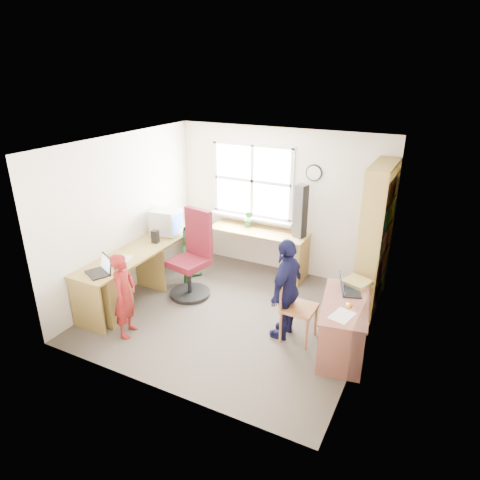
{
  "coord_description": "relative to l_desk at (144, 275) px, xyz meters",
  "views": [
    {
      "loc": [
        2.48,
        -4.61,
        3.28
      ],
      "look_at": [
        0.0,
        0.25,
        1.05
      ],
      "focal_mm": 32.0,
      "sensor_mm": 36.0,
      "label": 1
    }
  ],
  "objects": [
    {
      "name": "room",
      "position": [
        1.32,
        0.38,
        0.76
      ],
      "size": [
        3.64,
        3.44,
        2.44
      ],
      "color": "#443D35",
      "rests_on": "ground"
    },
    {
      "name": "l_desk",
      "position": [
        0.0,
        0.0,
        0.0
      ],
      "size": [
        2.38,
        2.95,
        0.75
      ],
      "color": "#A08340",
      "rests_on": "ground"
    },
    {
      "name": "right_desk",
      "position": [
        2.9,
        0.19,
        0.03
      ],
      "size": [
        0.74,
        1.24,
        0.67
      ],
      "rotation": [
        0.0,
        0.0,
        0.19
      ],
      "color": "brown",
      "rests_on": "ground"
    },
    {
      "name": "bookshelf",
      "position": [
        2.96,
        1.47,
        0.55
      ],
      "size": [
        0.3,
        1.02,
        2.1
      ],
      "color": "#A08340",
      "rests_on": "ground"
    },
    {
      "name": "swivel_chair",
      "position": [
        0.5,
        0.56,
        0.12
      ],
      "size": [
        0.73,
        0.73,
        1.33
      ],
      "rotation": [
        0.0,
        0.0,
        -0.2
      ],
      "color": "black",
      "rests_on": "ground"
    },
    {
      "name": "wooden_chair",
      "position": [
        2.26,
        0.17,
        0.05
      ],
      "size": [
        0.41,
        0.41,
        0.93
      ],
      "rotation": [
        0.0,
        0.0,
        -0.02
      ],
      "color": "#A96538",
      "rests_on": "ground"
    },
    {
      "name": "crt_monitor",
      "position": [
        -0.2,
        0.88,
        0.5
      ],
      "size": [
        0.46,
        0.42,
        0.41
      ],
      "rotation": [
        0.0,
        0.0,
        0.11
      ],
      "color": "silver",
      "rests_on": "l_desk"
    },
    {
      "name": "laptop_left",
      "position": [
        -0.13,
        -0.66,
        0.35
      ],
      "size": [
        0.42,
        0.39,
        0.23
      ],
      "rotation": [
        0.0,
        0.0,
        -0.45
      ],
      "color": "black",
      "rests_on": "l_desk"
    },
    {
      "name": "laptop_right",
      "position": [
        2.85,
        0.45,
        0.27
      ],
      "size": [
        0.36,
        0.39,
        0.22
      ],
      "rotation": [
        0.0,
        0.0,
        1.91
      ],
      "color": "black",
      "rests_on": "right_desk"
    },
    {
      "name": "speaker_a",
      "position": [
        -0.14,
        0.51,
        0.39
      ],
      "size": [
        0.11,
        0.11,
        0.2
      ],
      "rotation": [
        0.0,
        0.0,
        0.16
      ],
      "color": "black",
      "rests_on": "l_desk"
    },
    {
      "name": "speaker_b",
      "position": [
        -0.21,
        1.04,
        0.39
      ],
      "size": [
        0.09,
        0.09,
        0.18
      ],
      "rotation": [
        0.0,
        0.0,
        -0.01
      ],
      "color": "black",
      "rests_on": "l_desk"
    },
    {
      "name": "cd_tower",
      "position": [
        1.75,
        1.75,
        0.72
      ],
      "size": [
        0.21,
        0.2,
        0.85
      ],
      "rotation": [
        0.0,
        0.0,
        -0.34
      ],
      "color": "black",
      "rests_on": "l_desk"
    },
    {
      "name": "game_box",
      "position": [
        2.91,
        0.7,
        0.24
      ],
      "size": [
        0.39,
        0.39,
        0.06
      ],
      "rotation": [
        0.0,
        0.0,
        -0.35
      ],
      "color": "red",
      "rests_on": "right_desk"
    },
    {
      "name": "paper_a",
      "position": [
        -0.17,
        -0.2,
        0.3
      ],
      "size": [
        0.28,
        0.35,
        0.0
      ],
      "rotation": [
        0.0,
        0.0,
        0.28
      ],
      "color": "beige",
      "rests_on": "l_desk"
    },
    {
      "name": "paper_b",
      "position": [
        2.93,
        -0.13,
        0.22
      ],
      "size": [
        0.28,
        0.35,
        0.0
      ],
      "rotation": [
        0.0,
        0.0,
        -0.23
      ],
      "color": "beige",
      "rests_on": "right_desk"
    },
    {
      "name": "potted_plant",
      "position": [
        0.84,
        1.77,
        0.44
      ],
      "size": [
        0.17,
        0.15,
        0.28
      ],
      "primitive_type": "imported",
      "rotation": [
        0.0,
        0.0,
        -0.13
      ],
      "color": "#2D7137",
      "rests_on": "l_desk"
    },
    {
      "name": "person_red",
      "position": [
        0.31,
        -0.75,
        0.11
      ],
      "size": [
        0.38,
        0.48,
        1.14
      ],
      "primitive_type": "imported",
      "rotation": [
        0.0,
        0.0,
        1.87
      ],
      "color": "maroon",
      "rests_on": "ground"
    },
    {
      "name": "person_green",
      "position": [
        0.28,
        0.97,
        0.15
      ],
      "size": [
        0.59,
        0.68,
        1.21
      ],
      "primitive_type": "imported",
      "rotation": [
        0.0,
        0.0,
        1.83
      ],
      "color": "#307837",
      "rests_on": "ground"
    },
    {
      "name": "person_navy",
      "position": [
        2.15,
        0.17,
        0.22
      ],
      "size": [
        0.36,
        0.8,
        1.35
      ],
      "primitive_type": "imported",
      "rotation": [
        0.0,
        0.0,
        -1.61
      ],
      "color": "#12143A",
      "rests_on": "ground"
    }
  ]
}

